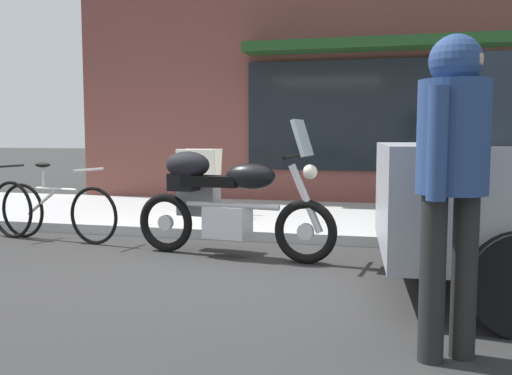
{
  "coord_description": "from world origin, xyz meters",
  "views": [
    {
      "loc": [
        1.56,
        -4.95,
        1.25
      ],
      "look_at": [
        0.19,
        0.63,
        0.7
      ],
      "focal_mm": 39.24,
      "sensor_mm": 36.0,
      "label": 1
    }
  ],
  "objects": [
    {
      "name": "touring_motorcycle",
      "position": [
        -0.14,
        0.48,
        0.6
      ],
      "size": [
        2.16,
        0.84,
        1.39
      ],
      "color": "black",
      "rests_on": "ground_plane"
    },
    {
      "name": "ground_plane",
      "position": [
        0.0,
        0.0,
        0.0
      ],
      "size": [
        80.0,
        80.0,
        0.0
      ],
      "primitive_type": "plane",
      "color": "#2E2E2E"
    },
    {
      "name": "pedestrian_walking",
      "position": [
        1.87,
        -1.78,
        1.12
      ],
      "size": [
        0.5,
        0.52,
        1.78
      ],
      "color": "black",
      "rests_on": "ground_plane"
    },
    {
      "name": "parked_bicycle",
      "position": [
        -2.26,
        0.79,
        0.36
      ],
      "size": [
        1.72,
        0.49,
        0.92
      ],
      "color": "black",
      "rests_on": "ground_plane"
    },
    {
      "name": "sandwich_board_sign",
      "position": [
        -1.08,
        2.47,
        0.58
      ],
      "size": [
        0.55,
        0.41,
        0.92
      ],
      "color": "silver",
      "rests_on": "sidewalk_curb"
    }
  ]
}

